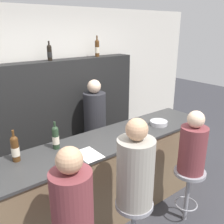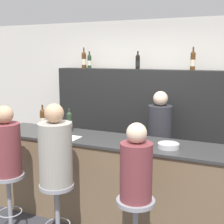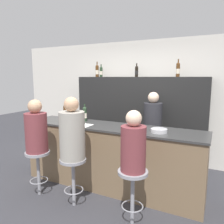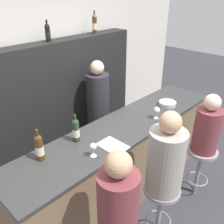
{
  "view_description": "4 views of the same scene",
  "coord_description": "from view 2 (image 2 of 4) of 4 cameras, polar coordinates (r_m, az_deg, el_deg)",
  "views": [
    {
      "loc": [
        -1.61,
        -1.83,
        2.3
      ],
      "look_at": [
        0.04,
        0.27,
        1.38
      ],
      "focal_mm": 40.0,
      "sensor_mm": 36.0,
      "label": 1
    },
    {
      "loc": [
        1.59,
        -3.01,
        2.04
      ],
      "look_at": [
        0.12,
        0.29,
        1.38
      ],
      "focal_mm": 50.0,
      "sensor_mm": 36.0,
      "label": 2
    },
    {
      "loc": [
        1.56,
        -2.76,
        1.82
      ],
      "look_at": [
        0.05,
        0.29,
        1.28
      ],
      "focal_mm": 35.0,
      "sensor_mm": 36.0,
      "label": 3
    },
    {
      "loc": [
        -1.91,
        -1.32,
        2.53
      ],
      "look_at": [
        -0.24,
        0.27,
        1.33
      ],
      "focal_mm": 40.0,
      "sensor_mm": 36.0,
      "label": 4
    }
  ],
  "objects": [
    {
      "name": "wall_back",
      "position": [
        5.17,
        5.86,
        2.04
      ],
      "size": [
        6.4,
        0.05,
        2.6
      ],
      "color": "beige",
      "rests_on": "ground_plane"
    },
    {
      "name": "bar_counter",
      "position": [
        3.98,
        -1.52,
        -12.1
      ],
      "size": [
        3.01,
        0.66,
        1.04
      ],
      "color": "brown",
      "rests_on": "ground_plane"
    },
    {
      "name": "back_bar_cabinet",
      "position": [
        5.04,
        4.98,
        -2.66
      ],
      "size": [
        2.82,
        0.28,
        1.83
      ],
      "color": "black",
      "rests_on": "ground_plane"
    },
    {
      "name": "wine_bottle_counter_0",
      "position": [
        4.42,
        -12.55,
        -1.16
      ],
      "size": [
        0.08,
        0.08,
        0.33
      ],
      "color": "#4C2D14",
      "rests_on": "bar_counter"
    },
    {
      "name": "wine_bottle_counter_1",
      "position": [
        4.19,
        -7.81,
        -1.72
      ],
      "size": [
        0.07,
        0.07,
        0.31
      ],
      "color": "#233823",
      "rests_on": "bar_counter"
    },
    {
      "name": "wine_bottle_backbar_0",
      "position": [
        5.31,
        -5.16,
        9.48
      ],
      "size": [
        0.08,
        0.08,
        0.34
      ],
      "color": "#4C2D14",
      "rests_on": "back_bar_cabinet"
    },
    {
      "name": "wine_bottle_backbar_1",
      "position": [
        5.27,
        -4.15,
        9.25
      ],
      "size": [
        0.07,
        0.07,
        0.28
      ],
      "color": "#233823",
      "rests_on": "back_bar_cabinet"
    },
    {
      "name": "wine_bottle_backbar_2",
      "position": [
        4.92,
        4.72,
        9.16
      ],
      "size": [
        0.07,
        0.07,
        0.28
      ],
      "color": "black",
      "rests_on": "back_bar_cabinet"
    },
    {
      "name": "wine_bottle_backbar_3",
      "position": [
        4.71,
        14.57,
        9.08
      ],
      "size": [
        0.07,
        0.07,
        0.34
      ],
      "color": "#4C2D14",
      "rests_on": "back_bar_cabinet"
    },
    {
      "name": "wine_glass_0",
      "position": [
        3.96,
        -10.93,
        -2.9
      ],
      "size": [
        0.07,
        0.07,
        0.15
      ],
      "color": "silver",
      "rests_on": "bar_counter"
    },
    {
      "name": "wine_glass_1",
      "position": [
        3.48,
        3.4,
        -4.54
      ],
      "size": [
        0.08,
        0.08,
        0.15
      ],
      "color": "silver",
      "rests_on": "bar_counter"
    },
    {
      "name": "metal_bowl",
      "position": [
        3.48,
        10.27,
        -6.06
      ],
      "size": [
        0.23,
        0.23,
        0.05
      ],
      "color": "#B7B7BC",
      "rests_on": "bar_counter"
    },
    {
      "name": "tasting_menu",
      "position": [
        3.83,
        -7.95,
        -4.84
      ],
      "size": [
        0.21,
        0.3,
        0.0
      ],
      "color": "white",
      "rests_on": "bar_counter"
    },
    {
      "name": "bar_stool_left",
      "position": [
        3.89,
        -18.37,
        -12.86
      ],
      "size": [
        0.37,
        0.37,
        0.7
      ],
      "color": "gray",
      "rests_on": "ground_plane"
    },
    {
      "name": "guest_seated_left",
      "position": [
        3.73,
        -18.8,
        -5.79
      ],
      "size": [
        0.33,
        0.33,
        0.8
      ],
      "color": "brown",
      "rests_on": "bar_stool_left"
    },
    {
      "name": "bar_stool_middle",
      "position": [
        3.51,
        -10.03,
        -15.11
      ],
      "size": [
        0.37,
        0.37,
        0.7
      ],
      "color": "gray",
      "rests_on": "ground_plane"
    },
    {
      "name": "guest_seated_middle",
      "position": [
        3.32,
        -10.32,
        -6.91
      ],
      "size": [
        0.35,
        0.35,
        0.86
      ],
      "color": "gray",
      "rests_on": "bar_stool_middle"
    },
    {
      "name": "bar_stool_right",
      "position": [
        3.14,
        4.31,
        -18.17
      ],
      "size": [
        0.37,
        0.37,
        0.7
      ],
      "color": "gray",
      "rests_on": "ground_plane"
    },
    {
      "name": "guest_seated_right",
      "position": [
        2.95,
        4.44,
        -10.03
      ],
      "size": [
        0.3,
        0.3,
        0.74
      ],
      "color": "brown",
      "rests_on": "bar_stool_right"
    },
    {
      "name": "bartender",
      "position": [
        4.58,
        8.61,
        -6.67
      ],
      "size": [
        0.35,
        0.35,
        1.55
      ],
      "color": "#28282D",
      "rests_on": "ground_plane"
    }
  ]
}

